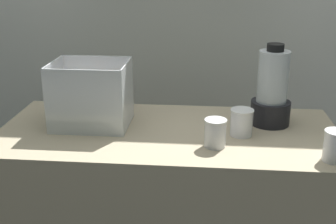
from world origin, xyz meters
TOP-DOWN VIEW (x-y plane):
  - counter at (0.00, 0.00)m, footprint 1.40×0.64m
  - back_wall_unit at (-0.00, 0.77)m, footprint 2.60×0.24m
  - carrot_display_bin at (-0.33, 0.04)m, footprint 0.31×0.25m
  - blender_pitcher at (0.43, 0.12)m, footprint 0.17×0.17m
  - juice_cup_pomegranate_far_left at (0.19, -0.14)m, footprint 0.08×0.08m
  - juice_cup_orange_left at (0.30, -0.02)m, footprint 0.09×0.09m
  - juice_cup_pomegranate_middle at (0.61, -0.23)m, footprint 0.09×0.09m

SIDE VIEW (x-z plane):
  - counter at x=0.00m, z-range 0.00..0.90m
  - juice_cup_pomegranate_far_left at x=0.19m, z-range 0.89..1.00m
  - juice_cup_orange_left at x=0.30m, z-range 0.89..1.00m
  - juice_cup_pomegranate_middle at x=0.61m, z-range 0.89..1.00m
  - carrot_display_bin at x=-0.33m, z-range 0.85..1.12m
  - blender_pitcher at x=0.43m, z-range 0.87..1.21m
  - back_wall_unit at x=0.00m, z-range 0.02..2.52m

